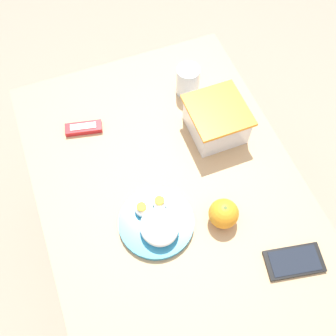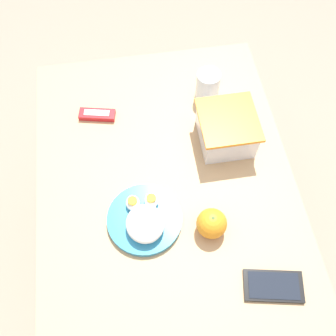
% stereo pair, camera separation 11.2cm
% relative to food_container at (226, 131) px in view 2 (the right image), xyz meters
% --- Properties ---
extents(ground_plane, '(10.00, 10.00, 0.00)m').
position_rel_food_container_xyz_m(ground_plane, '(0.17, -0.20, -0.76)').
color(ground_plane, gray).
extents(table, '(1.11, 0.74, 0.72)m').
position_rel_food_container_xyz_m(table, '(0.17, -0.20, -0.13)').
color(table, tan).
rests_on(table, ground_plane).
extents(food_container, '(0.17, 0.17, 0.11)m').
position_rel_food_container_xyz_m(food_container, '(0.00, 0.00, 0.00)').
color(food_container, white).
rests_on(food_container, table).
extents(orange_fruit, '(0.08, 0.08, 0.08)m').
position_rel_food_container_xyz_m(orange_fruit, '(0.28, -0.10, -0.01)').
color(orange_fruit, orange).
rests_on(orange_fruit, table).
extents(rice_plate, '(0.21, 0.21, 0.07)m').
position_rel_food_container_xyz_m(rice_plate, '(0.23, -0.28, -0.02)').
color(rice_plate, teal).
rests_on(rice_plate, table).
extents(candy_bar, '(0.06, 0.12, 0.02)m').
position_rel_food_container_xyz_m(candy_bar, '(-0.15, -0.38, -0.04)').
color(candy_bar, red).
rests_on(candy_bar, table).
extents(cell_phone, '(0.11, 0.16, 0.01)m').
position_rel_food_container_xyz_m(cell_phone, '(0.45, 0.02, -0.04)').
color(cell_phone, black).
rests_on(cell_phone, table).
extents(drinking_glass, '(0.07, 0.07, 0.10)m').
position_rel_food_container_xyz_m(drinking_glass, '(-0.17, -0.02, 0.00)').
color(drinking_glass, silver).
rests_on(drinking_glass, table).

